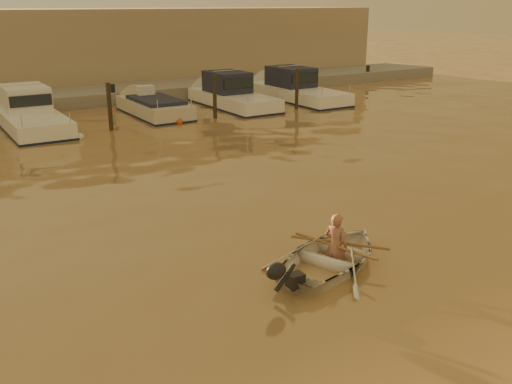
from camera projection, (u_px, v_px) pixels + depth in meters
ground_plane at (312, 236)px, 13.25m from camera, size 160.00×160.00×0.00m
dinghy at (333, 256)px, 11.73m from camera, size 3.75×3.27×0.65m
person at (336, 246)px, 11.75m from camera, size 0.51×0.60×1.41m
outboard_motor at (295, 280)px, 10.55m from camera, size 0.98×0.71×0.70m
oar_port at (339, 243)px, 11.86m from camera, size 1.24×1.76×0.13m
oar_starboard at (335, 246)px, 11.70m from camera, size 0.52×2.06×0.13m
moored_boat_2 at (30, 114)px, 24.41m from camera, size 2.23×7.48×1.75m
moored_boat_3 at (154, 111)px, 27.39m from camera, size 2.03×5.87×0.95m
moored_boat_4 at (233, 95)px, 29.46m from camera, size 2.25×6.94×1.75m
moored_boat_5 at (298, 89)px, 31.53m from camera, size 2.29×7.68×1.75m
piling_2 at (110, 109)px, 23.97m from camera, size 0.18×0.18×2.20m
piling_3 at (215, 99)px, 26.48m from camera, size 0.18×0.18×2.20m
piling_4 at (297, 91)px, 28.84m from camera, size 0.18×0.18×2.20m
fender_c at (80, 137)px, 22.62m from camera, size 0.30×0.30×0.30m
fender_d at (179, 122)px, 25.47m from camera, size 0.30×0.30×0.30m
fender_e at (258, 113)px, 27.50m from camera, size 0.30×0.30×0.30m
quay at (68, 101)px, 30.50m from camera, size 52.00×4.00×1.00m
waterfront_building at (40, 51)px, 34.22m from camera, size 46.00×7.00×4.80m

